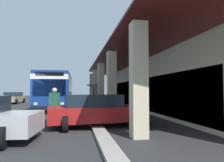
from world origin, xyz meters
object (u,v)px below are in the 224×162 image
object	(u,v)px
transit_bus	(57,89)
parked_sedan_red	(96,110)
parked_sedan_tan	(13,98)
pedestrian	(54,104)
potted_palm	(93,100)

from	to	relation	value
transit_bus	parked_sedan_red	world-z (taller)	transit_bus
parked_sedan_tan	parked_sedan_red	size ratio (longest dim) A/B	0.98
transit_bus	parked_sedan_tan	bearing A→B (deg)	-141.71
transit_bus	parked_sedan_red	distance (m)	11.24
pedestrian	potted_palm	xyz separation A→B (m)	(-11.96, 2.91, -0.39)
parked_sedan_red	potted_palm	distance (m)	12.90
potted_palm	pedestrian	bearing A→B (deg)	-13.66
parked_sedan_red	pedestrian	size ratio (longest dim) A/B	2.56
transit_bus	pedestrian	xyz separation A→B (m)	(9.95, 0.77, -0.83)
transit_bus	pedestrian	world-z (taller)	transit_bus
pedestrian	parked_sedan_red	bearing A→B (deg)	65.31
transit_bus	potted_palm	world-z (taller)	transit_bus
pedestrian	transit_bus	bearing A→B (deg)	-175.60
transit_bus	potted_palm	bearing A→B (deg)	118.66
transit_bus	potted_palm	distance (m)	4.36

